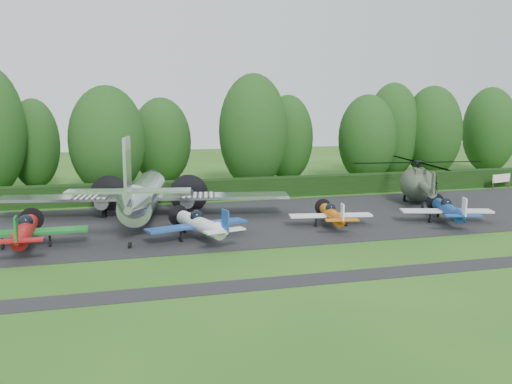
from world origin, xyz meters
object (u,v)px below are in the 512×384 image
object	(u,v)px
light_plane_white	(200,224)
sign_board	(501,179)
helicopter	(418,181)
transport_plane	(144,195)
light_plane_orange	(332,214)
light_plane_blue	(448,210)
light_plane_red	(25,231)

from	to	relation	value
light_plane_white	sign_board	bearing A→B (deg)	37.99
helicopter	sign_board	world-z (taller)	helicopter
transport_plane	sign_board	bearing A→B (deg)	-1.06
light_plane_orange	sign_board	distance (m)	29.38
light_plane_blue	light_plane_white	bearing A→B (deg)	163.66
light_plane_red	light_plane_white	bearing A→B (deg)	-3.59
light_plane_orange	light_plane_blue	distance (m)	9.59
transport_plane	sign_board	distance (m)	40.69
light_plane_red	transport_plane	bearing A→B (deg)	40.21
light_plane_white	sign_board	size ratio (longest dim) A/B	2.70
sign_board	light_plane_red	bearing A→B (deg)	-149.47
light_plane_red	light_plane_orange	xyz separation A→B (m)	(22.30, 0.76, -0.24)
light_plane_white	light_plane_orange	world-z (taller)	light_plane_white
transport_plane	light_plane_orange	bearing A→B (deg)	-35.54
light_plane_blue	sign_board	bearing A→B (deg)	24.56
light_plane_red	light_plane_blue	bearing A→B (deg)	-1.24
light_plane_red	helicopter	size ratio (longest dim) A/B	0.57
helicopter	light_plane_orange	bearing A→B (deg)	-170.97
sign_board	light_plane_orange	bearing A→B (deg)	-138.74
light_plane_red	helicopter	world-z (taller)	helicopter
light_plane_red	light_plane_orange	distance (m)	22.32
transport_plane	light_plane_red	size ratio (longest dim) A/B	2.87
transport_plane	sign_board	world-z (taller)	transport_plane
light_plane_red	light_plane_blue	distance (m)	31.80
light_plane_orange	sign_board	world-z (taller)	light_plane_orange
light_plane_red	light_plane_white	distance (m)	11.68
light_plane_blue	transport_plane	bearing A→B (deg)	145.02
helicopter	transport_plane	bearing A→B (deg)	159.64
light_plane_orange	light_plane_blue	xyz separation A→B (m)	(9.49, -1.35, 0.12)
light_plane_orange	sign_board	bearing A→B (deg)	17.12
light_plane_white	helicopter	size ratio (longest dim) A/B	0.53
light_plane_red	helicopter	bearing A→B (deg)	13.33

